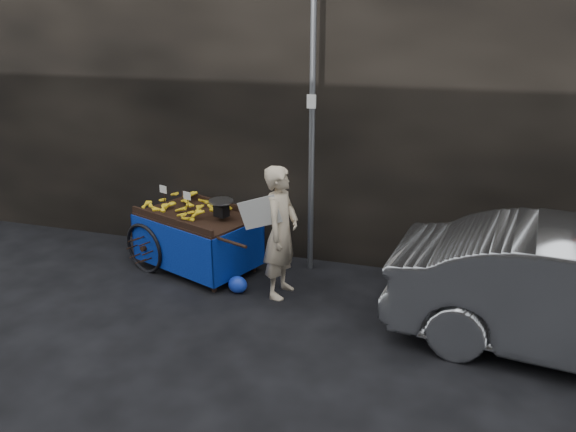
% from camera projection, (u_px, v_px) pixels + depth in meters
% --- Properties ---
extents(ground, '(80.00, 80.00, 0.00)m').
position_uv_depth(ground, '(261.00, 306.00, 7.07)').
color(ground, black).
rests_on(ground, ground).
extents(building_wall, '(13.50, 2.00, 5.00)m').
position_uv_depth(building_wall, '(340.00, 83.00, 8.46)').
color(building_wall, black).
rests_on(building_wall, ground).
extents(street_pole, '(0.12, 0.10, 4.00)m').
position_uv_depth(street_pole, '(312.00, 131.00, 7.48)').
color(street_pole, slate).
rests_on(street_pole, ground).
extents(banana_cart, '(2.41, 1.69, 1.20)m').
position_uv_depth(banana_cart, '(194.00, 219.00, 7.92)').
color(banana_cart, black).
rests_on(banana_cart, ground).
extents(vendor, '(0.75, 0.67, 1.73)m').
position_uv_depth(vendor, '(281.00, 232.00, 7.11)').
color(vendor, '#C9B495').
rests_on(vendor, ground).
extents(plastic_bag, '(0.26, 0.21, 0.23)m').
position_uv_depth(plastic_bag, '(238.00, 285.00, 7.38)').
color(plastic_bag, blue).
rests_on(plastic_bag, ground).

